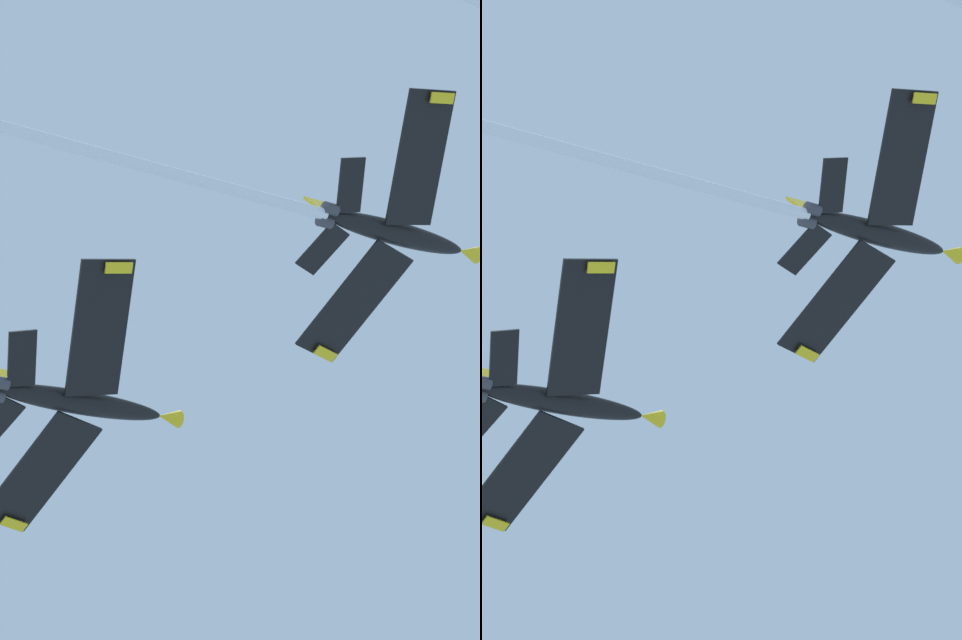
{
  "view_description": "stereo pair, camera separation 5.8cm",
  "coord_description": "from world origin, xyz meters",
  "views": [
    {
      "loc": [
        5.81,
        -39.66,
        1.68
      ],
      "look_at": [
        -20.27,
        -25.82,
        91.66
      ],
      "focal_mm": 82.0,
      "sensor_mm": 36.0,
      "label": 1
    },
    {
      "loc": [
        5.78,
        -39.71,
        1.68
      ],
      "look_at": [
        -20.27,
        -25.82,
        91.66
      ],
      "focal_mm": 82.0,
      "sensor_mm": 36.0,
      "label": 2
    }
  ],
  "objects": [
    {
      "name": "jet_second",
      "position": [
        -11.73,
        -24.85,
        92.21
      ],
      "size": [
        20.03,
        42.25,
        23.57
      ],
      "color": "black"
    }
  ]
}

